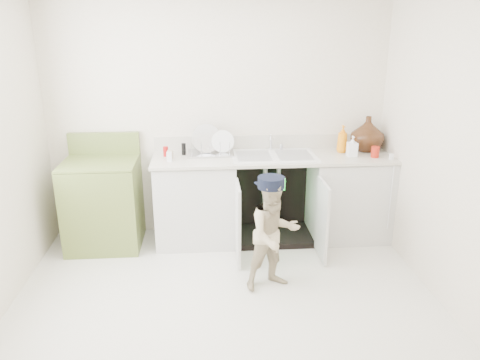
{
  "coord_description": "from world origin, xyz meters",
  "views": [
    {
      "loc": [
        -0.14,
        -3.3,
        2.18
      ],
      "look_at": [
        0.17,
        0.7,
        0.82
      ],
      "focal_mm": 35.0,
      "sensor_mm": 36.0,
      "label": 1
    }
  ],
  "objects": [
    {
      "name": "ground",
      "position": [
        0.0,
        0.0,
        0.0
      ],
      "size": [
        3.5,
        3.5,
        0.0
      ],
      "primitive_type": "plane",
      "color": "beige",
      "rests_on": "ground"
    },
    {
      "name": "room_shell",
      "position": [
        0.0,
        0.0,
        1.25
      ],
      "size": [
        6.0,
        5.5,
        1.26
      ],
      "color": "#EFE4CD",
      "rests_on": "ground"
    },
    {
      "name": "counter_run",
      "position": [
        0.59,
        1.21,
        0.48
      ],
      "size": [
        2.44,
        1.02,
        1.26
      ],
      "color": "silver",
      "rests_on": "ground"
    },
    {
      "name": "avocado_stove",
      "position": [
        -1.18,
        1.18,
        0.46
      ],
      "size": [
        0.72,
        0.65,
        1.11
      ],
      "color": "olive",
      "rests_on": "ground"
    },
    {
      "name": "repair_worker",
      "position": [
        0.42,
        0.23,
        0.5
      ],
      "size": [
        0.57,
        0.89,
        1.0
      ],
      "rotation": [
        0.0,
        0.0,
        0.34
      ],
      "color": "beige",
      "rests_on": "ground"
    }
  ]
}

